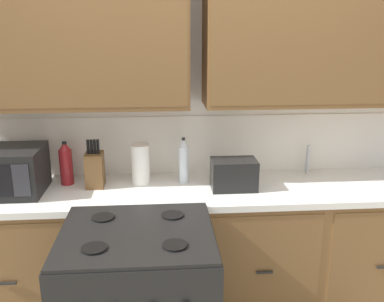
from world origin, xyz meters
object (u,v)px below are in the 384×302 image
object	(u,v)px
paper_towel_roll	(141,164)
bottle_red	(66,163)
microwave	(3,171)
bottle_clear	(184,161)
knife_block	(95,169)
toaster	(234,174)

from	to	relation	value
paper_towel_roll	bottle_red	world-z (taller)	bottle_red
microwave	bottle_clear	bearing A→B (deg)	4.91
knife_block	paper_towel_roll	distance (m)	0.29
knife_block	paper_towel_roll	size ratio (longest dim) A/B	1.19
paper_towel_roll	knife_block	bearing A→B (deg)	-173.93
knife_block	microwave	bearing A→B (deg)	-172.93
toaster	bottle_red	distance (m)	1.07
paper_towel_roll	toaster	bearing A→B (deg)	-13.53
paper_towel_roll	bottle_red	xyz separation A→B (m)	(-0.48, 0.03, 0.01)
microwave	toaster	world-z (taller)	microwave
knife_block	bottle_clear	xyz separation A→B (m)	(0.56, 0.03, 0.03)
toaster	bottle_red	xyz separation A→B (m)	(-1.06, 0.17, 0.04)
paper_towel_roll	bottle_clear	bearing A→B (deg)	-0.53
toaster	paper_towel_roll	xyz separation A→B (m)	(-0.58, 0.14, 0.03)
bottle_clear	paper_towel_roll	bearing A→B (deg)	179.47
bottle_red	bottle_clear	world-z (taller)	bottle_clear
microwave	bottle_clear	distance (m)	1.11
microwave	knife_block	size ratio (longest dim) A/B	1.55
bottle_red	bottle_clear	size ratio (longest dim) A/B	0.94
paper_towel_roll	microwave	bearing A→B (deg)	-173.28
microwave	paper_towel_roll	xyz separation A→B (m)	(0.83, 0.10, -0.01)
bottle_red	knife_block	bearing A→B (deg)	-17.49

